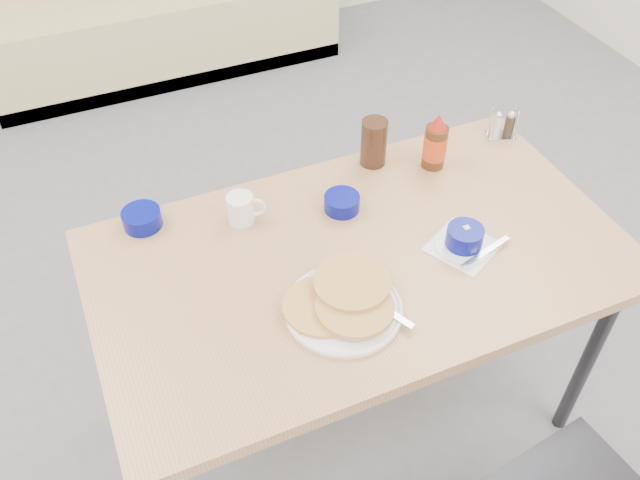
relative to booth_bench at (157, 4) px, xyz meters
name	(u,v)px	position (x,y,z in m)	size (l,w,h in m)	color
ground	(385,473)	(0.00, -2.78, -0.35)	(6.00, 6.00, 0.00)	slate
booth_bench	(157,4)	(0.00, 0.00, 0.00)	(1.90, 0.56, 1.22)	#CBB77C
dining_table	(360,271)	(0.00, -2.53, 0.35)	(1.40, 0.80, 0.76)	#B67E54
pancake_plate	(343,303)	(-0.12, -2.68, 0.43)	(0.29, 0.29, 0.05)	white
coffee_mug	(242,208)	(-0.24, -2.28, 0.45)	(0.11, 0.07, 0.08)	white
grits_setting	(464,240)	(0.26, -2.62, 0.44)	(0.23, 0.21, 0.07)	white
creamer_bowl	(142,219)	(-0.50, -2.19, 0.43)	(0.11, 0.11, 0.05)	#040B6E
butter_bowl	(342,203)	(0.03, -2.35, 0.43)	(0.10, 0.10, 0.05)	#040B6E
amber_tumbler	(374,142)	(0.20, -2.19, 0.48)	(0.08, 0.08, 0.15)	#341C10
condiment_caddy	(503,126)	(0.64, -2.23, 0.45)	(0.10, 0.08, 0.11)	silver
syrup_bottle	(435,144)	(0.36, -2.28, 0.49)	(0.07, 0.07, 0.18)	#47230F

